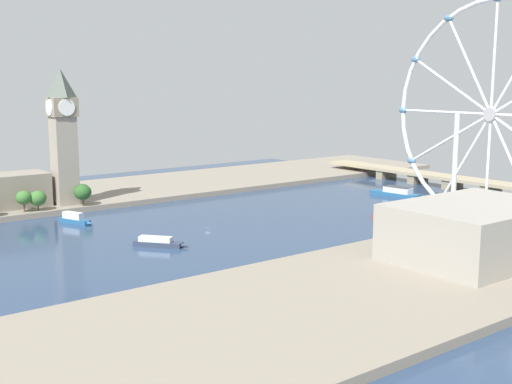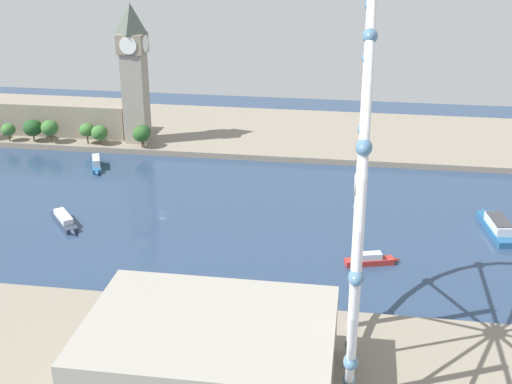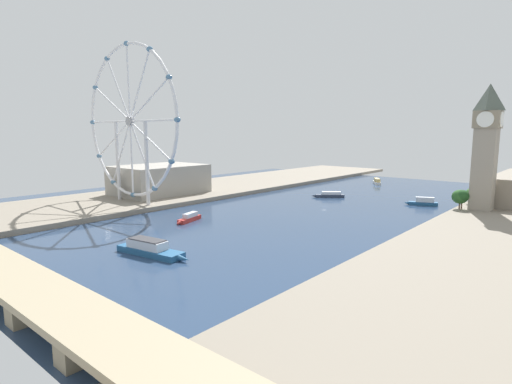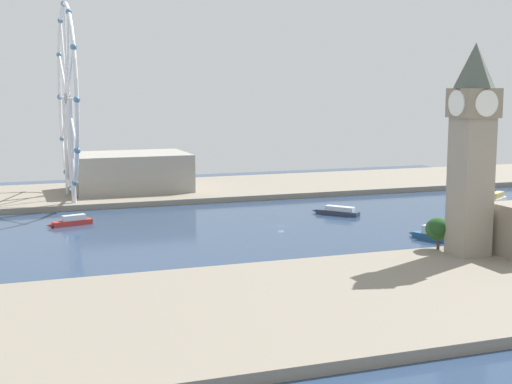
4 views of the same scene
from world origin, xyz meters
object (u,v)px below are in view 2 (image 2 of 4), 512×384
Objects in this scene: riverside_hall at (210,358)px; tour_boat_2 at (370,260)px; clock_tower at (134,72)px; ferris_wheel at (360,188)px; parliament_block at (52,116)px; tour_boat_1 at (497,226)px; tour_boat_3 at (96,164)px; tour_boat_0 at (65,220)px.

tour_boat_2 is at bearing 153.42° from riverside_hall.
clock_tower is 218.99m from ferris_wheel.
parliament_block reaches higher than tour_boat_1.
riverside_hall is at bearing 22.52° from clock_tower.
tour_boat_3 is at bearing -138.09° from ferris_wheel.
clock_tower is 3.51× the size of tour_boat_3.
riverside_hall is at bearing 133.82° from tour_boat_1.
riverside_hall is 3.04× the size of tour_boat_3.
riverside_hall is at bearing 7.21° from tour_boat_3.
riverside_hall is 151.94m from tour_boat_1.
ferris_wheel reaches higher than riverside_hall.
clock_tower is 0.72× the size of ferris_wheel.
parliament_block is 125.20m from tour_boat_0.
ferris_wheel is (192.02, 173.44, 43.43)m from parliament_block.
tour_boat_0 is (103.02, 0.70, -39.67)m from clock_tower.
riverside_hall is at bearing -60.82° from ferris_wheel.
clock_tower is at bearing -157.48° from riverside_hall.
clock_tower reaches higher than tour_boat_2.
tour_boat_3 is (-65.86, -11.03, 0.48)m from tour_boat_0.
tour_boat_0 is at bearing 0.39° from clock_tower.
clock_tower is 0.82× the size of parliament_block.
riverside_hall is at bearing 32.91° from parliament_block.
riverside_hall is 3.03× the size of tour_boat_2.
parliament_block is 1.41× the size of riverside_hall.
ferris_wheel reaches higher than tour_boat_3.
tour_boat_3 is at bearing 149.87° from tour_boat_0.
clock_tower is at bearing 141.99° from tour_boat_3.
ferris_wheel is 202.47m from tour_boat_3.
tour_boat_0 is at bearing 88.08° from tour_boat_1.
parliament_block is at bearing -159.83° from tour_boat_3.
tour_boat_3 is at bearing 132.87° from tour_boat_2.
tour_boat_0 is 1.02× the size of tour_boat_2.
parliament_block reaches higher than tour_boat_2.
parliament_block is 220.72m from tour_boat_2.
clock_tower is at bearing 79.92° from parliament_block.
clock_tower is 2.01× the size of tour_boat_1.
parliament_block is 252.75m from riverside_hall.
tour_boat_2 is 1.00× the size of tour_boat_3.
parliament_block is (-9.47, -53.28, -29.40)m from clock_tower.
tour_boat_3 reaches higher than tour_boat_2.
tour_boat_2 is at bearing 116.90° from tour_boat_1.
tour_boat_0 is (-99.68, -83.36, -11.82)m from riverside_hall.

